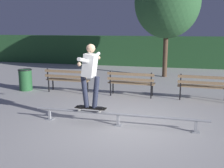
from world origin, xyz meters
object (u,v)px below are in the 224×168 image
object	(u,v)px
skateboarder	(90,71)
park_bench_leftmost	(67,78)
skateboard	(91,108)
tree_behind_benches	(167,2)
trash_can	(25,79)
park_bench_right_center	(203,85)
grind_rail	(118,116)
park_bench_left_center	(131,81)

from	to	relation	value
skateboarder	park_bench_leftmost	size ratio (longest dim) A/B	0.97
skateboard	tree_behind_benches	bearing A→B (deg)	78.52
skateboarder	trash_can	bearing A→B (deg)	141.16
skateboard	skateboarder	xyz separation A→B (m)	(0.00, -0.00, 0.94)
skateboarder	park_bench_right_center	xyz separation A→B (m)	(2.85, 2.85, -0.79)
skateboarder	park_bench_right_center	bearing A→B (deg)	44.92
grind_rail	skateboarder	world-z (taller)	skateboarder
skateboard	trash_can	world-z (taller)	trash_can
park_bench_right_center	trash_can	bearing A→B (deg)	-179.96
grind_rail	park_bench_right_center	bearing A→B (deg)	52.75
grind_rail	tree_behind_benches	bearing A→B (deg)	84.06
trash_can	park_bench_left_center	bearing A→B (deg)	0.06
park_bench_right_center	park_bench_leftmost	bearing A→B (deg)	180.00
grind_rail	trash_can	distance (m)	5.09
skateboarder	skateboard	bearing A→B (deg)	178.21
grind_rail	park_bench_left_center	world-z (taller)	park_bench_left_center
tree_behind_benches	trash_can	bearing A→B (deg)	-139.99
skateboarder	park_bench_left_center	xyz separation A→B (m)	(0.51, 2.85, -0.79)
skateboard	park_bench_right_center	distance (m)	4.04
skateboard	skateboarder	size ratio (longest dim) A/B	0.50
skateboard	trash_can	bearing A→B (deg)	141.13
tree_behind_benches	grind_rail	bearing A→B (deg)	-95.94
tree_behind_benches	trash_can	world-z (taller)	tree_behind_benches
grind_rail	park_bench_right_center	distance (m)	3.59
skateboard	park_bench_right_center	bearing A→B (deg)	44.89
skateboard	park_bench_right_center	size ratio (longest dim) A/B	0.49
park_bench_leftmost	park_bench_left_center	size ratio (longest dim) A/B	1.00
skateboarder	grind_rail	bearing A→B (deg)	0.01
park_bench_left_center	park_bench_right_center	size ratio (longest dim) A/B	1.00
park_bench_right_center	tree_behind_benches	size ratio (longest dim) A/B	0.31
tree_behind_benches	trash_can	distance (m)	7.14
park_bench_right_center	tree_behind_benches	xyz separation A→B (m)	(-1.44, 4.15, 2.93)
park_bench_left_center	skateboard	bearing A→B (deg)	-100.12
grind_rail	park_bench_left_center	size ratio (longest dim) A/B	2.65
grind_rail	trash_can	bearing A→B (deg)	146.04
park_bench_leftmost	park_bench_right_center	distance (m)	4.70
grind_rail	skateboarder	size ratio (longest dim) A/B	2.74
skateboard	skateboarder	distance (m)	0.94
grind_rail	park_bench_right_center	world-z (taller)	park_bench_right_center
skateboard	trash_can	size ratio (longest dim) A/B	0.98
skateboarder	park_bench_leftmost	bearing A→B (deg)	122.94
park_bench_left_center	trash_can	world-z (taller)	park_bench_left_center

